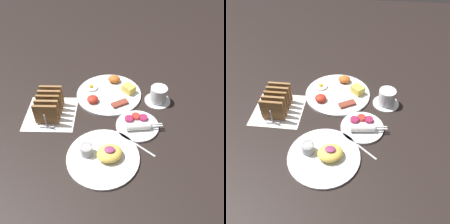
# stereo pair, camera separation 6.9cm
# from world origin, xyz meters

# --- Properties ---
(ground_plane) EXTENTS (3.00, 3.00, 0.00)m
(ground_plane) POSITION_xyz_m (0.00, 0.00, 0.00)
(ground_plane) COLOR black
(napkin_flat) EXTENTS (0.22, 0.22, 0.00)m
(napkin_flat) POSITION_xyz_m (-0.20, 0.08, 0.00)
(napkin_flat) COLOR white
(napkin_flat) RESTS_ON ground_plane
(plate_breakfast) EXTENTS (0.31, 0.31, 0.05)m
(plate_breakfast) POSITION_xyz_m (0.05, 0.22, 0.01)
(plate_breakfast) COLOR white
(plate_breakfast) RESTS_ON ground_plane
(plate_condiments) EXTENTS (0.19, 0.18, 0.04)m
(plate_condiments) POSITION_xyz_m (0.18, 0.01, 0.01)
(plate_condiments) COLOR white
(plate_condiments) RESTS_ON ground_plane
(plate_foreground) EXTENTS (0.27, 0.27, 0.06)m
(plate_foreground) POSITION_xyz_m (0.04, -0.15, 0.01)
(plate_foreground) COLOR white
(plate_foreground) RESTS_ON ground_plane
(toast_rack) EXTENTS (0.10, 0.18, 0.10)m
(toast_rack) POSITION_xyz_m (-0.20, 0.08, 0.05)
(toast_rack) COLOR #B7B7BC
(toast_rack) RESTS_ON ground_plane
(coffee_cup) EXTENTS (0.12, 0.12, 0.08)m
(coffee_cup) POSITION_xyz_m (0.28, 0.18, 0.04)
(coffee_cup) COLOR white
(coffee_cup) RESTS_ON ground_plane
(teaspoon) EXTENTS (0.11, 0.09, 0.01)m
(teaspoon) POSITION_xyz_m (0.17, -0.09, 0.00)
(teaspoon) COLOR silver
(teaspoon) RESTS_ON ground_plane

